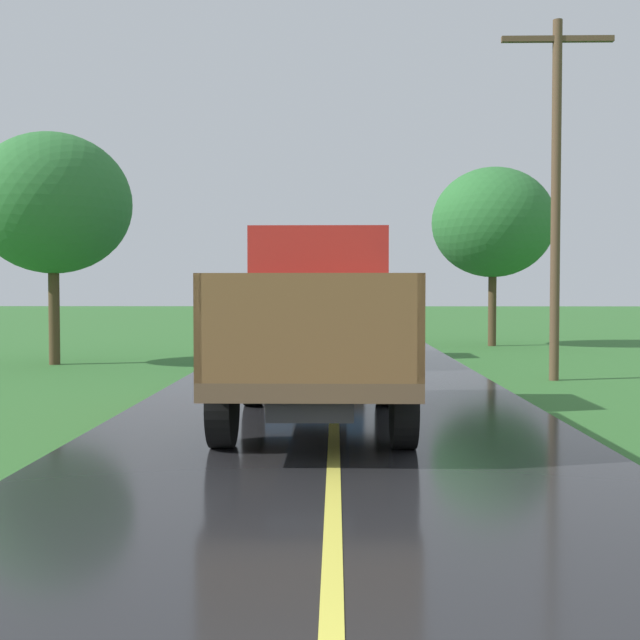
% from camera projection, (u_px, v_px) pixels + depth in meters
% --- Properties ---
extents(banana_truck_near, '(2.38, 5.82, 2.80)m').
position_uv_depth(banana_truck_near, '(317.00, 321.00, 11.45)').
color(banana_truck_near, '#2D2D30').
rests_on(banana_truck_near, road_surface).
extents(banana_truck_far, '(2.38, 5.81, 2.80)m').
position_uv_depth(banana_truck_far, '(317.00, 307.00, 21.29)').
color(banana_truck_far, '#2D2D30').
rests_on(banana_truck_far, road_surface).
extents(utility_pole_roadside, '(2.35, 0.20, 7.60)m').
position_uv_depth(utility_pole_roadside, '(556.00, 185.00, 16.59)').
color(utility_pole_roadside, brown).
rests_on(utility_pole_roadside, ground).
extents(roadside_tree_near_left, '(4.22, 4.22, 6.20)m').
position_uv_depth(roadside_tree_near_left, '(493.00, 223.00, 27.21)').
color(roadside_tree_near_left, '#4C3823').
rests_on(roadside_tree_near_left, ground).
extents(roadside_tree_mid_right, '(4.02, 4.02, 5.98)m').
position_uv_depth(roadside_tree_mid_right, '(53.00, 204.00, 20.23)').
color(roadside_tree_mid_right, '#4C3823').
rests_on(roadside_tree_mid_right, ground).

